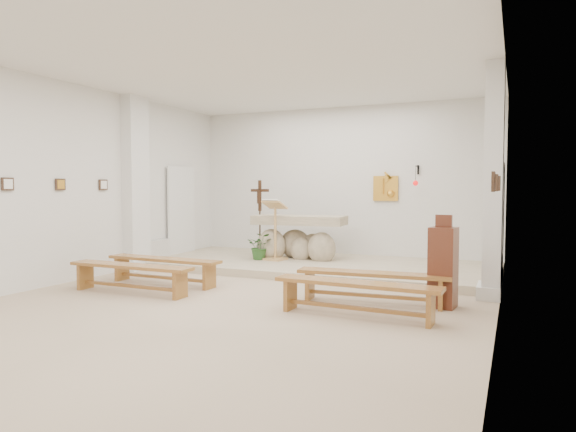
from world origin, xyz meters
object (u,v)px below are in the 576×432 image
at_px(altar, 298,240).
at_px(lectern, 275,230).
at_px(bench_left_second, 130,272).
at_px(bench_right_second, 356,291).
at_px(donation_pedestal, 443,267).
at_px(bench_left_front, 164,264).
at_px(crucifix_stand, 260,212).
at_px(bench_right_front, 373,280).

distance_m(altar, lectern, 0.61).
height_order(altar, lectern, lectern).
relative_size(altar, bench_left_second, 0.92).
xyz_separation_m(lectern, bench_right_second, (2.74, -3.35, -0.44)).
xyz_separation_m(lectern, donation_pedestal, (3.69, -2.32, -0.21)).
relative_size(donation_pedestal, bench_left_second, 0.59).
distance_m(donation_pedestal, bench_left_front, 4.62).
bearing_deg(lectern, bench_right_second, -41.64).
bearing_deg(lectern, crucifix_stand, 146.09).
height_order(bench_right_front, bench_left_second, same).
xyz_separation_m(crucifix_stand, bench_left_front, (-0.25, -3.14, -0.78)).
bearing_deg(bench_left_front, donation_pedestal, 3.95).
height_order(altar, bench_right_front, altar).
height_order(lectern, crucifix_stand, crucifix_stand).
bearing_deg(donation_pedestal, bench_right_front, -161.07).
distance_m(bench_left_front, bench_right_front, 3.67).
relative_size(altar, bench_left_front, 0.92).
relative_size(lectern, crucifix_stand, 0.76).
bearing_deg(donation_pedestal, altar, 147.87).
xyz_separation_m(lectern, crucifix_stand, (-0.67, 0.62, 0.34)).
bearing_deg(crucifix_stand, donation_pedestal, -19.58).
height_order(altar, bench_left_front, altar).
distance_m(altar, donation_pedestal, 4.32).
height_order(bench_left_front, bench_left_second, same).
relative_size(crucifix_stand, bench_right_front, 0.77).
bearing_deg(bench_left_second, bench_right_front, 12.57).
relative_size(lectern, bench_right_second, 0.59).
bearing_deg(bench_right_second, bench_right_front, 92.38).
xyz_separation_m(crucifix_stand, donation_pedestal, (4.36, -2.95, -0.55)).
bearing_deg(bench_right_front, lectern, 133.23).
height_order(crucifix_stand, bench_right_front, crucifix_stand).
relative_size(donation_pedestal, bench_right_front, 0.59).
bearing_deg(bench_right_second, bench_left_front, 169.60).
relative_size(bench_left_front, bench_right_front, 0.99).
bearing_deg(bench_left_second, bench_left_front, 89.79).
height_order(lectern, donation_pedestal, lectern).
distance_m(lectern, bench_left_second, 3.50).
relative_size(bench_right_front, bench_left_second, 1.01).
xyz_separation_m(altar, bench_right_front, (2.39, -2.94, -0.19)).
bearing_deg(bench_right_front, crucifix_stand, 133.15).
distance_m(lectern, bench_left_front, 2.72).
xyz_separation_m(donation_pedestal, bench_right_second, (-0.94, -1.02, -0.22)).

